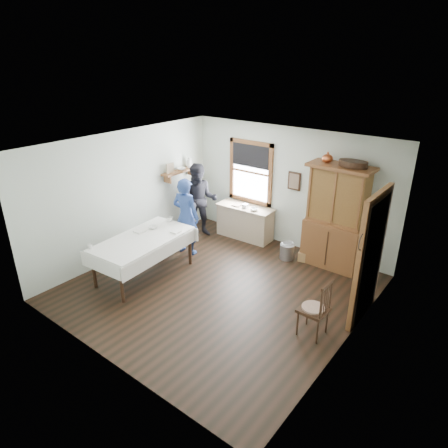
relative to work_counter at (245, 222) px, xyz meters
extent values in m
cube|color=black|center=(0.93, -2.18, -0.39)|extent=(5.00, 5.00, 0.01)
cube|color=white|center=(0.93, -2.18, 2.30)|extent=(5.00, 5.00, 0.01)
cube|color=silver|center=(0.93, 0.32, 0.96)|extent=(5.00, 0.01, 2.70)
cube|color=silver|center=(0.93, -4.68, 0.96)|extent=(5.00, 0.01, 2.70)
cube|color=silver|center=(-1.57, -2.18, 0.96)|extent=(0.01, 5.00, 2.70)
cube|color=silver|center=(3.43, -2.18, 0.96)|extent=(0.01, 5.00, 2.70)
cube|color=white|center=(-0.07, 0.31, 1.16)|extent=(1.00, 0.02, 1.30)
cube|color=brown|center=(-0.07, 0.28, 1.85)|extent=(1.18, 0.06, 0.09)
cube|color=brown|center=(-0.07, 0.28, 0.46)|extent=(1.18, 0.06, 0.09)
cube|color=brown|center=(-0.61, 0.28, 1.16)|extent=(0.09, 0.06, 1.48)
cube|color=brown|center=(0.48, 0.28, 1.16)|extent=(0.09, 0.06, 1.48)
cube|color=black|center=(-0.07, 0.26, 1.55)|extent=(0.98, 0.03, 0.52)
cube|color=#473A33|center=(3.40, -1.33, 0.66)|extent=(0.03, 0.90, 2.10)
cube|color=brown|center=(3.37, -1.84, 0.66)|extent=(0.08, 0.12, 2.10)
cube|color=brown|center=(3.37, -0.82, 0.66)|extent=(0.08, 0.12, 2.10)
cube|color=brown|center=(3.37, -1.33, 1.77)|extent=(0.08, 1.14, 0.12)
cube|color=brown|center=(-1.44, -0.68, 1.16)|extent=(0.24, 1.00, 0.04)
cube|color=brown|center=(-1.44, -1.08, 1.06)|extent=(0.22, 0.03, 0.18)
cube|color=brown|center=(-1.44, -0.28, 1.06)|extent=(0.22, 0.03, 0.18)
cube|color=tan|center=(-1.44, -0.98, 1.29)|extent=(0.03, 0.22, 0.24)
cylinder|color=white|center=(-1.44, -0.33, 1.29)|extent=(0.12, 0.12, 0.22)
cube|color=#311F11|center=(1.08, 0.28, 1.16)|extent=(0.30, 0.04, 0.40)
torus|color=black|center=(3.38, -1.88, 1.33)|extent=(0.01, 0.27, 0.27)
cube|color=tan|center=(0.00, 0.00, 0.00)|extent=(1.40, 0.58, 0.79)
cube|color=brown|center=(2.22, -0.01, 0.68)|extent=(1.27, 0.61, 2.15)
cube|color=white|center=(-0.54, -2.69, 0.01)|extent=(1.21, 2.11, 0.82)
cube|color=#311F11|center=(2.93, -2.30, 0.10)|extent=(0.47, 0.47, 1.00)
cube|color=#98999F|center=(1.35, -0.33, -0.23)|extent=(0.32, 0.32, 0.33)
cube|color=#A5744B|center=(1.76, -0.15, -0.29)|extent=(0.41, 0.33, 0.21)
imported|color=navy|center=(-0.56, -1.44, 0.40)|extent=(0.63, 0.47, 1.59)
imported|color=black|center=(-0.94, -0.55, 0.43)|extent=(1.01, 0.97, 1.65)
imported|color=white|center=(-0.71, -1.77, 0.47)|extent=(0.15, 0.15, 0.10)
imported|color=white|center=(-0.95, -3.58, 0.46)|extent=(0.10, 0.10, 0.08)
imported|color=white|center=(-0.72, -2.25, 0.45)|extent=(0.25, 0.25, 0.05)
imported|color=#796251|center=(-0.29, -0.04, 0.41)|extent=(0.18, 0.23, 0.02)
imported|color=white|center=(0.31, -0.09, 0.42)|extent=(0.20, 0.20, 0.06)
imported|color=white|center=(-1.44, -0.63, 1.20)|extent=(0.22, 0.22, 0.05)
camera|label=1|loc=(5.01, -7.23, 3.73)|focal=32.00mm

